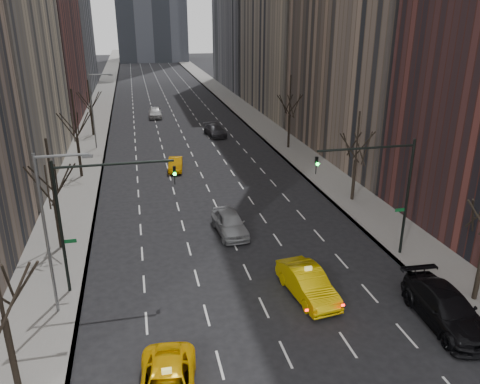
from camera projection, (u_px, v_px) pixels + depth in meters
sidewalk_left at (99, 111)px, 80.34m from camera, size 4.50×320.00×0.15m
sidewalk_right at (238, 105)px, 85.39m from camera, size 4.50×320.00×0.15m
tree_lw_a at (5, 321)px, 18.81m from camera, size 3.36×3.50×8.28m
tree_lw_b at (55, 200)px, 31.64m from camera, size 3.36×3.50×7.82m
tree_lw_c at (77, 139)px, 46.13m from camera, size 3.36×3.50×8.74m
tree_lw_d at (91, 110)px, 62.73m from camera, size 3.36×3.50×7.36m
tree_rw_b at (355, 160)px, 40.24m from camera, size 3.36×3.50×7.82m
tree_rw_c at (289, 116)px, 56.56m from camera, size 3.36×3.50×8.74m
traffic_mast_left at (90, 205)px, 26.13m from camera, size 6.69×0.39×8.00m
traffic_mast_right at (386, 181)px, 29.89m from camera, size 6.69×0.39×8.00m
streetlight_near at (51, 219)px, 23.91m from camera, size 2.83×0.22×9.00m
streetlight_far at (95, 103)px, 55.85m from camera, size 2.83×0.22×9.00m
taxi_sedan at (307, 283)px, 27.09m from camera, size 2.44×5.39×1.72m
silver_sedan_ahead at (230, 223)px, 35.02m from camera, size 2.35×5.15×1.71m
parked_suv_black at (446, 308)px, 24.68m from camera, size 2.90×6.42×1.83m
far_taxi at (176, 164)px, 49.51m from camera, size 1.91×4.18×1.33m
far_suv_grey at (215, 130)px, 63.74m from camera, size 2.80×5.45×1.51m
far_car_white at (155, 112)px, 75.25m from camera, size 2.17×5.07×1.71m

